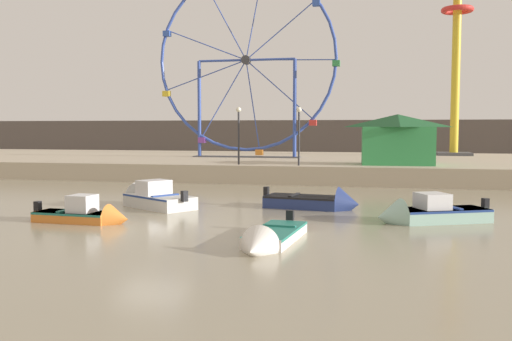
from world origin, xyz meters
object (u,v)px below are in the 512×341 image
(motorboat_white_red_stripe, at_px, (268,239))
(promenade_lamp_far, at_px, (239,127))
(motorboat_orange_hull, at_px, (88,215))
(promenade_lamp_near, at_px, (299,127))
(ferris_wheel_blue_frame, at_px, (246,63))
(motorboat_navy_blue, at_px, (320,202))
(carnival_booth_green_kiosk, at_px, (397,138))
(drop_tower_yellow_tower, at_px, (456,57))
(motorboat_pale_grey, at_px, (150,198))
(motorboat_seafoam, at_px, (424,213))

(motorboat_white_red_stripe, relative_size, promenade_lamp_far, 1.26)
(motorboat_orange_hull, height_order, promenade_lamp_near, promenade_lamp_near)
(promenade_lamp_near, bearing_deg, motorboat_white_red_stripe, -84.47)
(ferris_wheel_blue_frame, bearing_deg, motorboat_navy_blue, -67.89)
(carnival_booth_green_kiosk, bearing_deg, motorboat_orange_hull, -124.96)
(promenade_lamp_far, bearing_deg, drop_tower_yellow_tower, 47.37)
(motorboat_orange_hull, distance_m, promenade_lamp_far, 16.37)
(carnival_booth_green_kiosk, height_order, promenade_lamp_far, promenade_lamp_far)
(motorboat_white_red_stripe, bearing_deg, ferris_wheel_blue_frame, -160.45)
(motorboat_pale_grey, relative_size, promenade_lamp_near, 1.23)
(motorboat_navy_blue, bearing_deg, motorboat_orange_hull, -136.41)
(promenade_lamp_far, bearing_deg, carnival_booth_green_kiosk, 12.53)
(motorboat_seafoam, bearing_deg, carnival_booth_green_kiosk, -112.42)
(promenade_lamp_near, bearing_deg, carnival_booth_green_kiosk, 21.17)
(motorboat_seafoam, bearing_deg, drop_tower_yellow_tower, -123.24)
(motorboat_pale_grey, distance_m, promenade_lamp_near, 12.71)
(motorboat_orange_hull, bearing_deg, promenade_lamp_far, 87.84)
(ferris_wheel_blue_frame, distance_m, carnival_booth_green_kiosk, 14.42)
(motorboat_pale_grey, relative_size, motorboat_white_red_stripe, 0.97)
(motorboat_navy_blue, relative_size, motorboat_orange_hull, 1.11)
(motorboat_navy_blue, xyz_separation_m, drop_tower_yellow_tower, (8.50, 26.58, 9.07))
(motorboat_navy_blue, relative_size, carnival_booth_green_kiosk, 0.87)
(motorboat_seafoam, bearing_deg, motorboat_white_red_stripe, 23.56)
(drop_tower_yellow_tower, height_order, promenade_lamp_far, drop_tower_yellow_tower)
(motorboat_navy_blue, height_order, promenade_lamp_near, promenade_lamp_near)
(motorboat_seafoam, relative_size, carnival_booth_green_kiosk, 0.89)
(motorboat_white_red_stripe, relative_size, ferris_wheel_blue_frame, 0.31)
(motorboat_pale_grey, height_order, motorboat_white_red_stripe, motorboat_pale_grey)
(motorboat_navy_blue, distance_m, ferris_wheel_blue_frame, 22.57)
(carnival_booth_green_kiosk, bearing_deg, ferris_wheel_blue_frame, 146.31)
(motorboat_white_red_stripe, relative_size, motorboat_orange_hull, 1.17)
(motorboat_pale_grey, height_order, carnival_booth_green_kiosk, carnival_booth_green_kiosk)
(motorboat_pale_grey, distance_m, drop_tower_yellow_tower, 32.92)
(promenade_lamp_near, bearing_deg, drop_tower_yellow_tower, 55.93)
(motorboat_navy_blue, relative_size, motorboat_pale_grey, 0.98)
(ferris_wheel_blue_frame, bearing_deg, motorboat_pale_grey, -88.53)
(motorboat_navy_blue, distance_m, drop_tower_yellow_tower, 29.34)
(motorboat_pale_grey, distance_m, motorboat_white_red_stripe, 9.86)
(motorboat_pale_grey, distance_m, motorboat_seafoam, 11.63)
(drop_tower_yellow_tower, xyz_separation_m, carnival_booth_green_kiosk, (-5.02, -13.86, -6.56))
(motorboat_white_red_stripe, distance_m, ferris_wheel_blue_frame, 29.61)
(drop_tower_yellow_tower, bearing_deg, motorboat_navy_blue, -107.72)
(carnival_booth_green_kiosk, distance_m, promenade_lamp_near, 6.36)
(ferris_wheel_blue_frame, distance_m, promenade_lamp_far, 10.34)
(motorboat_orange_hull, distance_m, carnival_booth_green_kiosk, 21.50)
(motorboat_white_red_stripe, distance_m, drop_tower_yellow_tower, 36.92)
(motorboat_white_red_stripe, distance_m, motorboat_seafoam, 7.09)
(motorboat_pale_grey, bearing_deg, motorboat_orange_hull, 117.94)
(ferris_wheel_blue_frame, bearing_deg, promenade_lamp_near, -58.68)
(motorboat_pale_grey, distance_m, carnival_booth_green_kiosk, 17.53)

